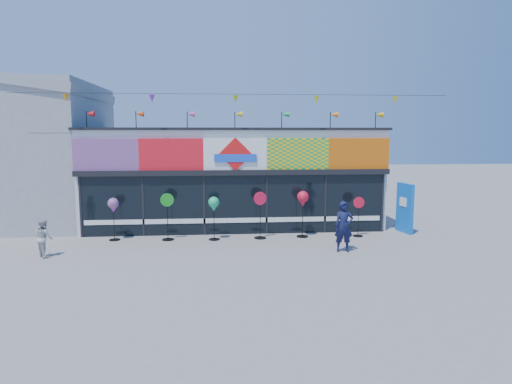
{
  "coord_description": "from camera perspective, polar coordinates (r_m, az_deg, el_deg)",
  "views": [
    {
      "loc": [
        -0.68,
        -13.91,
        3.93
      ],
      "look_at": [
        0.67,
        2.0,
        1.83
      ],
      "focal_mm": 32.0,
      "sensor_mm": 36.0,
      "label": 1
    }
  ],
  "objects": [
    {
      "name": "spinner_2",
      "position": [
        16.66,
        -5.29,
        -1.68
      ],
      "size": [
        0.4,
        0.4,
        1.6
      ],
      "color": "black",
      "rests_on": "ground"
    },
    {
      "name": "adult_man",
      "position": [
        15.32,
        10.92,
        -4.26
      ],
      "size": [
        0.63,
        0.42,
        1.68
      ],
      "primitive_type": "imported",
      "rotation": [
        0.0,
        0.0,
        -0.04
      ],
      "color": "#111537",
      "rests_on": "ground"
    },
    {
      "name": "blue_sign",
      "position": [
        18.81,
        18.1,
        -1.9
      ],
      "size": [
        0.33,
        0.98,
        1.94
      ],
      "rotation": [
        0.0,
        0.0,
        0.2
      ],
      "color": "blue",
      "rests_on": "ground"
    },
    {
      "name": "ground",
      "position": [
        14.47,
        -1.99,
        -8.26
      ],
      "size": [
        80.0,
        80.0,
        0.0
      ],
      "primitive_type": "plane",
      "color": "gray",
      "rests_on": "ground"
    },
    {
      "name": "kite_shop",
      "position": [
        19.95,
        -2.87,
        2.08
      ],
      "size": [
        16.0,
        5.7,
        5.31
      ],
      "color": "white",
      "rests_on": "ground"
    },
    {
      "name": "spinner_0",
      "position": [
        17.32,
        -17.41,
        -1.73
      ],
      "size": [
        0.4,
        0.4,
        1.57
      ],
      "color": "black",
      "rests_on": "ground"
    },
    {
      "name": "spinner_1",
      "position": [
        16.93,
        -11.01,
        -2.89
      ],
      "size": [
        0.48,
        0.44,
        1.73
      ],
      "color": "black",
      "rests_on": "ground"
    },
    {
      "name": "child",
      "position": [
        15.96,
        -24.98,
        -5.2
      ],
      "size": [
        0.65,
        0.67,
        1.22
      ],
      "primitive_type": "imported",
      "rotation": [
        0.0,
        0.0,
        2.31
      ],
      "color": "#B8B8B8",
      "rests_on": "ground"
    },
    {
      "name": "spinner_4",
      "position": [
        17.13,
        5.87,
        -1.03
      ],
      "size": [
        0.44,
        0.44,
        1.75
      ],
      "color": "black",
      "rests_on": "ground"
    },
    {
      "name": "spinner_3",
      "position": [
        16.88,
        0.52,
        -2.75
      ],
      "size": [
        0.48,
        0.45,
        1.75
      ],
      "color": "black",
      "rests_on": "ground"
    },
    {
      "name": "neighbour_building",
      "position": [
        22.9,
        -28.96,
        4.75
      ],
      "size": [
        8.18,
        7.2,
        6.87
      ],
      "color": "#9DA0A2",
      "rests_on": "ground"
    },
    {
      "name": "spinner_5",
      "position": [
        17.66,
        12.68,
        -2.89
      ],
      "size": [
        0.42,
        0.38,
        1.51
      ],
      "color": "black",
      "rests_on": "ground"
    }
  ]
}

